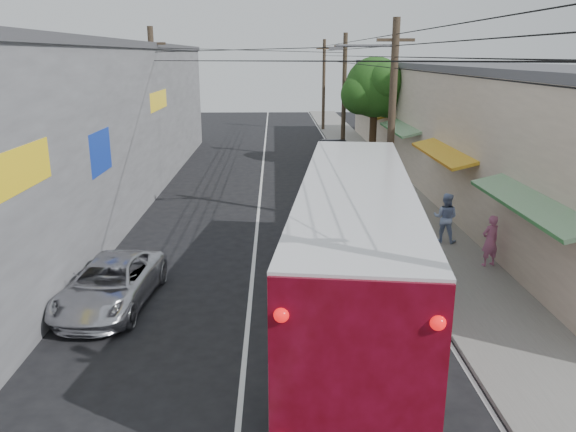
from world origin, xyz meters
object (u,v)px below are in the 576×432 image
coach_bus (354,246)px  pedestrian_far (445,218)px  parked_suv (348,202)px  parked_car_far (335,151)px  jeepney (111,284)px  pedestrian_near (490,241)px  parked_car_mid (337,155)px

coach_bus → pedestrian_far: bearing=61.5°
parked_suv → parked_car_far: parked_suv is taller
parked_suv → jeepney: bearing=-139.7°
pedestrian_near → pedestrian_far: size_ratio=0.93×
parked_car_mid → pedestrian_far: 15.33m
coach_bus → pedestrian_far: coach_bus is taller
jeepney → parked_suv: 11.21m
coach_bus → pedestrian_near: 5.85m
jeepney → parked_car_far: size_ratio=1.07×
jeepney → pedestrian_far: size_ratio=2.53×
parked_car_far → parked_suv: bearing=-100.4°
pedestrian_near → parked_suv: bearing=-75.2°
parked_car_mid → parked_car_far: (0.00, 1.23, -0.00)m
pedestrian_near → coach_bus: bearing=14.6°
parked_car_mid → pedestrian_far: (2.28, -15.16, 0.32)m
parked_suv → parked_car_far: bearing=79.5°
parked_suv → coach_bus: bearing=-103.6°
parked_car_mid → pedestrian_near: (3.00, -17.60, 0.26)m
coach_bus → jeepney: size_ratio=2.86×
parked_suv → pedestrian_near: size_ratio=3.05×
jeepney → parked_suv: bearing=52.1°
jeepney → pedestrian_near: size_ratio=2.72×
parked_suv → pedestrian_near: 6.90m
jeepney → pedestrian_far: pedestrian_far is taller
jeepney → parked_suv: (7.60, 8.24, 0.11)m
jeepney → parked_car_far: (8.40, 21.32, 0.07)m
parked_car_far → pedestrian_near: bearing=-87.8°
jeepney → parked_car_mid: bearing=72.1°
coach_bus → parked_suv: size_ratio=2.55×
jeepney → pedestrian_near: 11.67m
parked_suv → parked_car_far: size_ratio=1.20×
jeepney → parked_car_far: parked_car_far is taller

